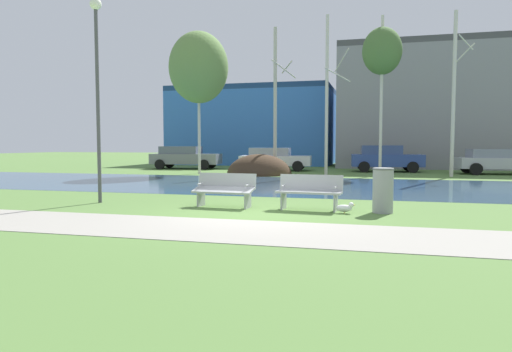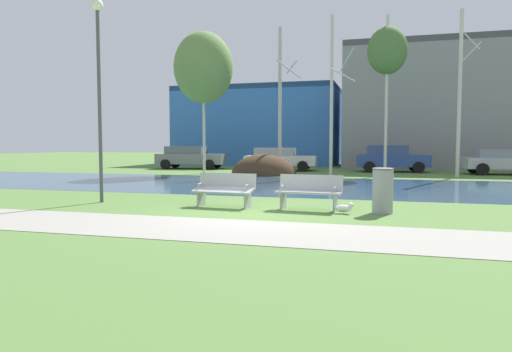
{
  "view_description": "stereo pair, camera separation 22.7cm",
  "coord_description": "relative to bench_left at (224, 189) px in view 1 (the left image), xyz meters",
  "views": [
    {
      "loc": [
        2.7,
        -10.22,
        1.64
      ],
      "look_at": [
        -0.31,
        1.35,
        0.81
      ],
      "focal_mm": 32.52,
      "sensor_mm": 36.0,
      "label": 1
    },
    {
      "loc": [
        2.92,
        -10.16,
        1.64
      ],
      "look_at": [
        -0.31,
        1.35,
        0.81
      ],
      "focal_mm": 32.52,
      "sensor_mm": 36.0,
      "label": 2
    }
  ],
  "objects": [
    {
      "name": "bench_left",
      "position": [
        0.0,
        0.0,
        0.0
      ],
      "size": [
        1.64,
        0.68,
        0.87
      ],
      "color": "#9EA0A3",
      "rests_on": "ground"
    },
    {
      "name": "building_grey_warehouse",
      "position": [
        7.71,
        24.19,
        3.73
      ],
      "size": [
        13.07,
        8.94,
        8.4
      ],
      "color": "gray",
      "rests_on": "ground"
    },
    {
      "name": "trash_bin",
      "position": [
        3.97,
        -0.03,
        0.08
      ],
      "size": [
        0.51,
        0.51,
        1.07
      ],
      "color": "gray",
      "rests_on": "ground"
    },
    {
      "name": "ground_plane",
      "position": [
        1.1,
        8.85,
        -0.47
      ],
      "size": [
        120.0,
        120.0,
        0.0
      ],
      "primitive_type": "plane",
      "color": "#517538"
    },
    {
      "name": "seagull",
      "position": [
        3.1,
        -0.35,
        -0.34
      ],
      "size": [
        0.46,
        0.17,
        0.27
      ],
      "color": "white",
      "rests_on": "ground"
    },
    {
      "name": "bench_right",
      "position": [
        2.21,
        0.0,
        0.0
      ],
      "size": [
        1.64,
        0.68,
        0.87
      ],
      "color": "#9EA0A3",
      "rests_on": "ground"
    },
    {
      "name": "birch_center",
      "position": [
        4.0,
        13.72,
        5.9
      ],
      "size": [
        2.02,
        2.02,
        8.23
      ],
      "color": "beige",
      "rests_on": "ground"
    },
    {
      "name": "parked_hatch_third_blue",
      "position": [
        4.32,
        16.87,
        0.34
      ],
      "size": [
        4.2,
        2.22,
        1.55
      ],
      "color": "#2D4793",
      "rests_on": "ground"
    },
    {
      "name": "birch_center_left",
      "position": [
        1.29,
        13.09,
        3.73
      ],
      "size": [
        1.29,
        2.31,
        8.27
      ],
      "color": "beige",
      "rests_on": "ground"
    },
    {
      "name": "soil_mound",
      "position": [
        -2.22,
        12.48,
        -0.47
      ],
      "size": [
        3.48,
        2.89,
        2.19
      ],
      "primitive_type": "ellipsoid",
      "color": "#423021",
      "rests_on": "ground"
    },
    {
      "name": "birch_left",
      "position": [
        -1.53,
        13.4,
        3.55
      ],
      "size": [
        1.26,
        2.12,
        7.9
      ],
      "color": "#BCB7A8",
      "rests_on": "ground"
    },
    {
      "name": "streetlamp",
      "position": [
        -3.64,
        -0.03,
        3.23
      ],
      "size": [
        0.32,
        0.32,
        5.59
      ],
      "color": "#4C4C51",
      "rests_on": "ground"
    },
    {
      "name": "birch_far_left",
      "position": [
        -5.63,
        12.53,
        5.31
      ],
      "size": [
        3.22,
        3.22,
        7.72
      ],
      "color": "beige",
      "rests_on": "ground"
    },
    {
      "name": "birch_center_right",
      "position": [
        7.46,
        13.36,
        3.68
      ],
      "size": [
        0.99,
        1.7,
        8.14
      ],
      "color": "beige",
      "rests_on": "ground"
    },
    {
      "name": "parked_wagon_fourth_silver",
      "position": [
        10.1,
        16.01,
        0.26
      ],
      "size": [
        4.32,
        2.27,
        1.36
      ],
      "color": "#B2B5BC",
      "rests_on": "ground"
    },
    {
      "name": "parked_sedan_second_white",
      "position": [
        -2.27,
        16.48,
        0.27
      ],
      "size": [
        4.44,
        2.34,
        1.39
      ],
      "color": "silver",
      "rests_on": "ground"
    },
    {
      "name": "parked_van_nearest_grey",
      "position": [
        -8.41,
        16.97,
        0.31
      ],
      "size": [
        4.61,
        2.28,
        1.48
      ],
      "color": "slate",
      "rests_on": "ground"
    },
    {
      "name": "building_blue_store",
      "position": [
        -5.96,
        25.62,
        2.6
      ],
      "size": [
        12.71,
        7.36,
        6.14
      ],
      "color": "#3870C6",
      "rests_on": "ground"
    },
    {
      "name": "river_band",
      "position": [
        1.1,
        6.71,
        -0.47
      ],
      "size": [
        80.0,
        8.52,
        0.01
      ],
      "primitive_type": "cube",
      "color": "#33516B",
      "rests_on": "ground"
    },
    {
      "name": "paved_path_strip",
      "position": [
        1.1,
        -3.07,
        -0.47
      ],
      "size": [
        60.0,
        2.34,
        0.01
      ],
      "primitive_type": "cube",
      "color": "gray",
      "rests_on": "ground"
    }
  ]
}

